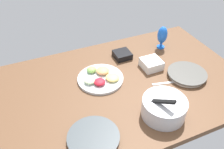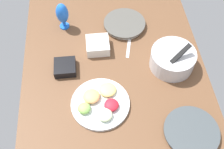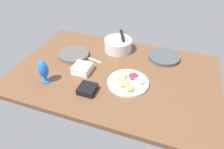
% 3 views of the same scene
% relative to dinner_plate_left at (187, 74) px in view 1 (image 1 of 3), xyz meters
% --- Properties ---
extents(ground_plane, '(1.60, 1.04, 0.04)m').
position_rel_dinner_plate_left_xyz_m(ground_plane, '(0.42, -0.10, -0.04)').
color(ground_plane, brown).
extents(dinner_plate_left, '(0.26, 0.26, 0.03)m').
position_rel_dinner_plate_left_xyz_m(dinner_plate_left, '(0.00, 0.00, 0.00)').
color(dinner_plate_left, silver).
rests_on(dinner_plate_left, ground_plane).
extents(dinner_plate_right, '(0.27, 0.27, 0.03)m').
position_rel_dinner_plate_left_xyz_m(dinner_plate_right, '(0.76, 0.23, -0.00)').
color(dinner_plate_right, silver).
rests_on(dinner_plate_right, ground_plane).
extents(mixing_bowl, '(0.25, 0.25, 0.17)m').
position_rel_dinner_plate_left_xyz_m(mixing_bowl, '(0.34, 0.23, 0.04)').
color(mixing_bowl, silver).
rests_on(mixing_bowl, ground_plane).
extents(fruit_platter, '(0.31, 0.31, 0.05)m').
position_rel_dinner_plate_left_xyz_m(fruit_platter, '(0.55, -0.20, 0.00)').
color(fruit_platter, silver).
rests_on(fruit_platter, ground_plane).
extents(hurricane_glass_blue, '(0.08, 0.08, 0.18)m').
position_rel_dinner_plate_left_xyz_m(hurricane_glass_blue, '(-0.03, -0.38, 0.09)').
color(hurricane_glass_blue, blue).
rests_on(hurricane_glass_blue, ground_plane).
extents(square_bowl_black, '(0.12, 0.12, 0.05)m').
position_rel_dinner_plate_left_xyz_m(square_bowl_black, '(0.31, -0.38, 0.01)').
color(square_bowl_black, black).
rests_on(square_bowl_black, ground_plane).
extents(square_bowl_white, '(0.13, 0.13, 0.06)m').
position_rel_dinner_plate_left_xyz_m(square_bowl_white, '(0.17, -0.18, 0.02)').
color(square_bowl_white, white).
rests_on(square_bowl_white, ground_plane).
extents(fork_by_left_plate, '(0.18, 0.06, 0.01)m').
position_rel_dinner_plate_left_xyz_m(fork_by_left_plate, '(0.17, 0.00, -0.01)').
color(fork_by_left_plate, silver).
rests_on(fork_by_left_plate, ground_plane).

